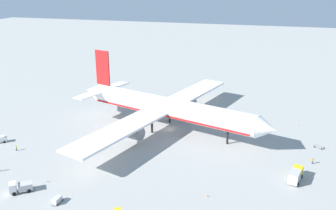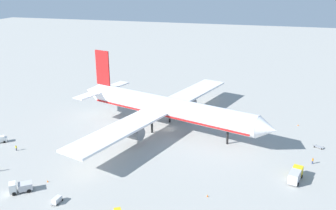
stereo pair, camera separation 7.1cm
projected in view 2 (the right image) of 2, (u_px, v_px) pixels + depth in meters
name	position (u px, v px, depth m)	size (l,w,h in m)	color
ground_plane	(169.00, 129.00, 120.88)	(600.00, 600.00, 0.00)	#9E9E99
airliner	(165.00, 108.00, 119.02)	(71.31, 79.76, 23.52)	white
service_truck_0	(295.00, 175.00, 89.33)	(3.95, 7.04, 2.97)	yellow
service_truck_3	(20.00, 187.00, 84.84)	(5.40, 4.99, 2.65)	white
baggage_cart_0	(57.00, 200.00, 80.87)	(1.67, 3.38, 1.35)	gray
baggage_cart_1	(319.00, 147.00, 107.45)	(3.29, 2.49, 0.40)	gray
ground_worker_2	(16.00, 148.00, 105.45)	(0.48, 0.48, 1.69)	#3F3F47
ground_worker_3	(313.00, 161.00, 97.88)	(0.57, 0.57, 1.79)	navy
traffic_cone_0	(207.00, 196.00, 83.26)	(0.36, 0.36, 0.55)	orange
traffic_cone_1	(48.00, 181.00, 89.27)	(0.36, 0.36, 0.55)	orange
traffic_cone_2	(298.00, 125.00, 123.52)	(0.36, 0.36, 0.55)	orange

